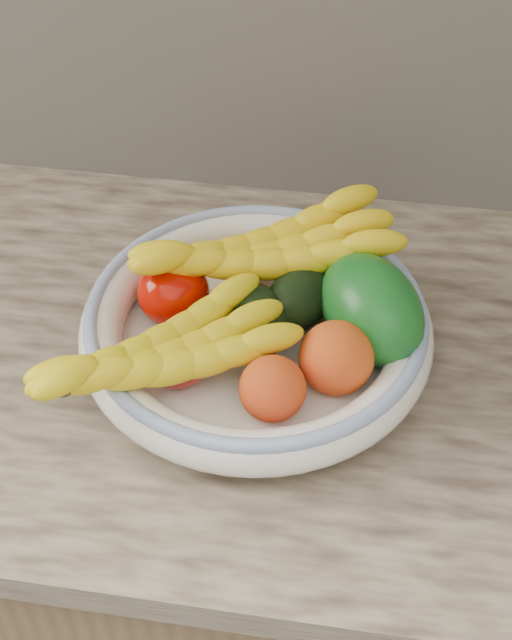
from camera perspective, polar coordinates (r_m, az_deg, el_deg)
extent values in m
cube|color=brown|center=(1.41, 0.13, -14.84)|extent=(2.40, 0.62, 0.86)
cube|color=#C2AC8A|center=(1.05, 0.17, -2.34)|extent=(2.44, 0.66, 0.04)
cube|color=beige|center=(1.13, 2.70, 18.77)|extent=(2.40, 0.02, 0.50)
cylinder|color=white|center=(1.01, 0.00, -2.08)|extent=(0.13, 0.13, 0.02)
cylinder|color=white|center=(1.00, 0.00, -1.54)|extent=(0.32, 0.32, 0.01)
torus|color=white|center=(0.98, 0.00, -0.50)|extent=(0.39, 0.39, 0.05)
torus|color=#3A60A4|center=(0.97, 0.00, 0.42)|extent=(0.37, 0.37, 0.02)
ellipsoid|color=#E55A04|center=(1.05, -0.53, 3.54)|extent=(0.05, 0.05, 0.04)
ellipsoid|color=#E06504|center=(1.05, 2.90, 3.49)|extent=(0.07, 0.07, 0.05)
ellipsoid|color=#BE0C00|center=(1.01, -5.31, 1.79)|extent=(0.11, 0.11, 0.07)
ellipsoid|color=#AE1912|center=(0.94, -5.10, -2.34)|extent=(0.08, 0.08, 0.07)
ellipsoid|color=black|center=(0.97, 0.12, 0.02)|extent=(0.10, 0.11, 0.07)
ellipsoid|color=black|center=(0.99, 2.72, 1.35)|extent=(0.10, 0.12, 0.07)
ellipsoid|color=#105618|center=(0.97, 7.37, 0.70)|extent=(0.19, 0.19, 0.13)
ellipsoid|color=orange|center=(0.90, 1.06, -4.41)|extent=(0.08, 0.08, 0.07)
ellipsoid|color=orange|center=(0.93, 5.17, -2.43)|extent=(0.10, 0.10, 0.08)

